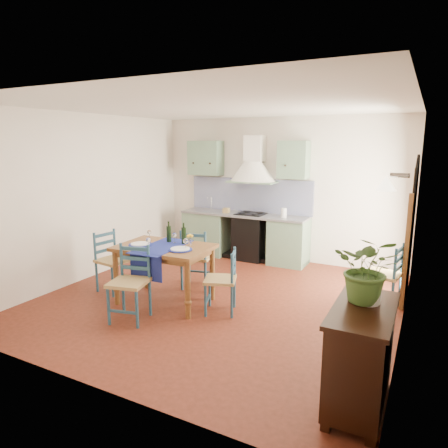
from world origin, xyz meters
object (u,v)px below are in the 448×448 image
Objects in this scene: sideboard at (360,353)px; dining_table at (164,253)px; chair_near at (130,282)px; potted_plant at (368,269)px.

dining_table is at bearing 158.20° from sideboard.
dining_table reaches higher than chair_near.
dining_table is at bearing 85.09° from chair_near.
potted_plant is (2.92, -1.03, 0.49)m from dining_table.
sideboard is at bearing -21.80° from dining_table.
chair_near is 3.08m from potted_plant.
potted_plant is at bearing -6.52° from chair_near.
sideboard is at bearing -9.10° from chair_near.
chair_near is at bearing 173.48° from potted_plant.
chair_near reaches higher than sideboard.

